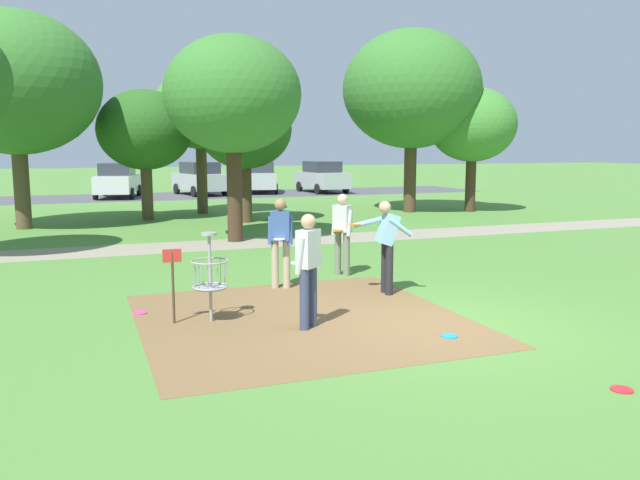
# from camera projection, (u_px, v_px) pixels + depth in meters

# --- Properties ---
(ground_plane) EXTENTS (160.00, 160.00, 0.00)m
(ground_plane) POSITION_uv_depth(u_px,v_px,m) (436.00, 326.00, 9.60)
(ground_plane) COLOR #518438
(dirt_tee_pad) EXTENTS (4.92, 5.11, 0.01)m
(dirt_tee_pad) POSITION_uv_depth(u_px,v_px,m) (301.00, 318.00, 10.01)
(dirt_tee_pad) COLOR brown
(dirt_tee_pad) RESTS_ON ground
(disc_golf_basket) EXTENTS (0.98, 0.58, 1.39)m
(disc_golf_basket) POSITION_uv_depth(u_px,v_px,m) (206.00, 274.00, 9.74)
(disc_golf_basket) COLOR #9E9EA3
(disc_golf_basket) RESTS_ON ground
(player_foreground_watching) EXTENTS (0.47, 0.45, 1.71)m
(player_foreground_watching) POSITION_uv_depth(u_px,v_px,m) (308.00, 264.00, 9.36)
(player_foreground_watching) COLOR #384260
(player_foreground_watching) RESTS_ON ground
(player_throwing) EXTENTS (0.45, 0.48, 1.71)m
(player_throwing) POSITION_uv_depth(u_px,v_px,m) (342.00, 229.00, 13.30)
(player_throwing) COLOR slate
(player_throwing) RESTS_ON ground
(player_waiting_left) EXTENTS (1.08, 0.57, 1.71)m
(player_waiting_left) POSITION_uv_depth(u_px,v_px,m) (387.00, 241.00, 11.59)
(player_waiting_left) COLOR #232328
(player_waiting_left) RESTS_ON ground
(player_waiting_right) EXTENTS (0.49, 0.45, 1.71)m
(player_waiting_right) POSITION_uv_depth(u_px,v_px,m) (281.00, 238.00, 12.06)
(player_waiting_right) COLOR tan
(player_waiting_right) RESTS_ON ground
(frisbee_near_basket) EXTENTS (0.24, 0.24, 0.02)m
(frisbee_near_basket) POSITION_uv_depth(u_px,v_px,m) (622.00, 390.00, 7.06)
(frisbee_near_basket) COLOR red
(frisbee_near_basket) RESTS_ON ground
(frisbee_by_tee) EXTENTS (0.23, 0.23, 0.02)m
(frisbee_by_tee) POSITION_uv_depth(u_px,v_px,m) (139.00, 313.00, 10.31)
(frisbee_by_tee) COLOR #E53D99
(frisbee_by_tee) RESTS_ON ground
(frisbee_far_left) EXTENTS (0.24, 0.24, 0.02)m
(frisbee_far_left) POSITION_uv_depth(u_px,v_px,m) (449.00, 336.00, 9.05)
(frisbee_far_left) COLOR #1E93DB
(frisbee_far_left) RESTS_ON ground
(frisbee_far_right) EXTENTS (0.24, 0.24, 0.02)m
(frisbee_far_right) POSITION_uv_depth(u_px,v_px,m) (315.00, 266.00, 14.35)
(frisbee_far_right) COLOR white
(frisbee_far_right) RESTS_ON ground
(tree_near_left) EXTENTS (3.41, 3.41, 4.74)m
(tree_near_left) POSITION_uv_depth(u_px,v_px,m) (145.00, 130.00, 23.17)
(tree_near_left) COLOR brown
(tree_near_left) RESTS_ON ground
(tree_near_right) EXTENTS (3.58, 3.58, 5.11)m
(tree_near_right) POSITION_uv_depth(u_px,v_px,m) (472.00, 125.00, 26.15)
(tree_near_right) COLOR #422D1E
(tree_near_right) RESTS_ON ground
(tree_mid_left) EXTENTS (5.60, 5.60, 7.37)m
(tree_mid_left) POSITION_uv_depth(u_px,v_px,m) (412.00, 90.00, 25.75)
(tree_mid_left) COLOR #4C3823
(tree_mid_left) RESTS_ON ground
(tree_mid_center) EXTENTS (5.38, 5.38, 6.99)m
(tree_mid_center) POSITION_uv_depth(u_px,v_px,m) (15.00, 83.00, 20.34)
(tree_mid_center) COLOR brown
(tree_mid_center) RESTS_ON ground
(tree_far_left) EXTENTS (3.68, 3.68, 5.72)m
(tree_far_left) POSITION_uv_depth(u_px,v_px,m) (200.00, 110.00, 25.26)
(tree_far_left) COLOR brown
(tree_far_left) RESTS_ON ground
(tree_far_center) EXTENTS (3.30, 3.30, 4.71)m
(tree_far_center) POSITION_uv_depth(u_px,v_px,m) (245.00, 129.00, 22.40)
(tree_far_center) COLOR #4C3823
(tree_far_center) RESTS_ON ground
(tree_far_right) EXTENTS (3.82, 3.82, 5.74)m
(tree_far_right) POSITION_uv_depth(u_px,v_px,m) (233.00, 95.00, 17.67)
(tree_far_right) COLOR #422D1E
(tree_far_right) RESTS_ON ground
(parking_lot_strip) EXTENTS (36.00, 6.00, 0.01)m
(parking_lot_strip) POSITION_uv_depth(u_px,v_px,m) (175.00, 196.00, 35.14)
(parking_lot_strip) COLOR #4C4C51
(parking_lot_strip) RESTS_ON ground
(parked_car_leftmost) EXTENTS (2.69, 4.50, 1.84)m
(parked_car_leftmost) POSITION_uv_depth(u_px,v_px,m) (118.00, 180.00, 33.82)
(parked_car_leftmost) COLOR silver
(parked_car_leftmost) RESTS_ON ground
(parked_car_center_left) EXTENTS (2.67, 4.49, 1.84)m
(parked_car_center_left) POSITION_uv_depth(u_px,v_px,m) (200.00, 178.00, 35.75)
(parked_car_center_left) COLOR #B2B7BC
(parked_car_center_left) RESTS_ON ground
(parked_car_center_right) EXTENTS (2.80, 4.52, 1.84)m
(parked_car_center_right) POSITION_uv_depth(u_px,v_px,m) (260.00, 177.00, 37.49)
(parked_car_center_right) COLOR #B2B7BC
(parked_car_center_right) RESTS_ON ground
(parked_car_rightmost) EXTENTS (2.24, 4.33, 1.84)m
(parked_car_rightmost) POSITION_uv_depth(u_px,v_px,m) (322.00, 177.00, 37.73)
(parked_car_rightmost) COLOR #B2B7BC
(parked_car_rightmost) RESTS_ON ground
(gravel_path) EXTENTS (40.00, 1.94, 0.00)m
(gravel_path) POSITION_uv_depth(u_px,v_px,m) (268.00, 242.00, 18.08)
(gravel_path) COLOR gray
(gravel_path) RESTS_ON ground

